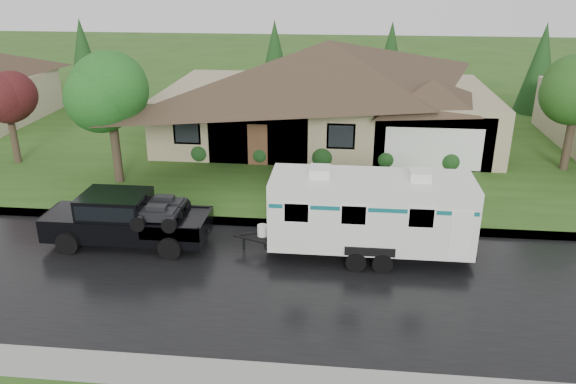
{
  "coord_description": "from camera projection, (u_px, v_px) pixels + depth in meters",
  "views": [
    {
      "loc": [
        3.09,
        -17.63,
        9.45
      ],
      "look_at": [
        1.03,
        2.0,
        1.53
      ],
      "focal_mm": 35.0,
      "sensor_mm": 36.0,
      "label": 1
    }
  ],
  "objects": [
    {
      "name": "pickup_truck",
      "position": [
        124.0,
        217.0,
        20.28
      ],
      "size": [
        5.84,
        2.22,
        1.95
      ],
      "color": "black",
      "rests_on": "ground"
    },
    {
      "name": "curb",
      "position": [
        263.0,
        223.0,
        22.14
      ],
      "size": [
        140.0,
        0.5,
        0.15
      ],
      "primitive_type": "cube",
      "color": "gray",
      "rests_on": "ground"
    },
    {
      "name": "travel_trailer",
      "position": [
        370.0,
        211.0,
        19.17
      ],
      "size": [
        7.21,
        2.53,
        3.23
      ],
      "color": "silver",
      "rests_on": "ground"
    },
    {
      "name": "road",
      "position": [
        244.0,
        280.0,
        18.25
      ],
      "size": [
        140.0,
        8.0,
        0.01
      ],
      "primitive_type": "cube",
      "color": "black",
      "rests_on": "ground"
    },
    {
      "name": "ground",
      "position": [
        254.0,
        251.0,
        20.1
      ],
      "size": [
        140.0,
        140.0,
        0.0
      ],
      "primitive_type": "plane",
      "color": "#294E18",
      "rests_on": "ground"
    },
    {
      "name": "house_main",
      "position": [
        333.0,
        80.0,
        31.31
      ],
      "size": [
        19.44,
        10.8,
        6.9
      ],
      "color": "tan",
      "rests_on": "lawn"
    },
    {
      "name": "tree_left_green",
      "position": [
        110.0,
        95.0,
        24.75
      ],
      "size": [
        3.52,
        3.52,
        5.83
      ],
      "color": "#382B1E",
      "rests_on": "lawn"
    },
    {
      "name": "lawn",
      "position": [
        294.0,
        134.0,
        33.91
      ],
      "size": [
        140.0,
        26.0,
        0.15
      ],
      "primitive_type": "cube",
      "color": "#294E18",
      "rests_on": "ground"
    },
    {
      "name": "tree_red",
      "position": [
        7.0,
        101.0,
        27.66
      ],
      "size": [
        2.76,
        2.76,
        4.57
      ],
      "color": "#382B1E",
      "rests_on": "lawn"
    },
    {
      "name": "shrub_row",
      "position": [
        322.0,
        155.0,
        28.24
      ],
      "size": [
        13.6,
        1.0,
        1.0
      ],
      "color": "#143814",
      "rests_on": "lawn"
    }
  ]
}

